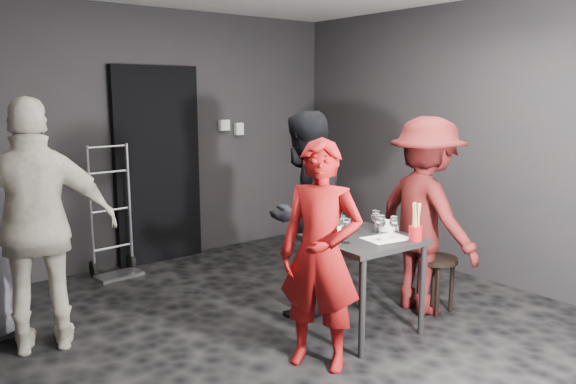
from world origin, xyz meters
TOP-DOWN VIEW (x-y plane):
  - floor at (0.00, 0.00)m, footprint 4.50×5.00m
  - wall_back at (0.00, 2.50)m, footprint 4.50×0.04m
  - wall_right at (2.25, 0.00)m, footprint 0.04×5.00m
  - doorway at (0.00, 2.44)m, footprint 0.95×0.10m
  - wallbox_upper at (0.85, 2.45)m, footprint 0.12×0.06m
  - wallbox_lower at (1.05, 2.45)m, footprint 0.10×0.06m
  - hand_truck at (-0.59, 2.25)m, footprint 0.44×0.36m
  - tasting_table at (0.41, -0.24)m, footprint 0.72×0.72m
  - stool at (1.19, -0.34)m, footprint 0.35×0.35m
  - server_red at (-0.20, -0.45)m, footprint 0.62×0.69m
  - woman_black at (0.32, 0.35)m, footprint 1.02×0.75m
  - man_maroon at (1.12, -0.26)m, footprint 0.68×1.21m
  - bystander_cream at (-1.59, 0.94)m, footprint 1.39×0.94m
  - tasting_mat at (0.51, -0.39)m, footprint 0.36×0.27m
  - wine_glass_a at (0.19, -0.29)m, footprint 0.10×0.10m
  - wine_glass_b at (0.23, -0.19)m, footprint 0.09×0.09m
  - wine_glass_c at (0.31, -0.07)m, footprint 0.10×0.10m
  - wine_glass_d at (0.44, -0.38)m, footprint 0.08×0.08m
  - wine_glass_e at (0.57, -0.40)m, footprint 0.08×0.08m
  - wine_glass_f at (0.59, -0.20)m, footprint 0.08×0.08m
  - wine_bottle at (0.10, -0.28)m, footprint 0.07×0.07m
  - breadstick_cup at (0.64, -0.55)m, footprint 0.10×0.10m
  - reserved_card at (0.66, -0.26)m, footprint 0.11×0.15m

SIDE VIEW (x-z plane):
  - floor at x=0.00m, z-range -0.01..0.01m
  - hand_truck at x=-0.59m, z-range -0.43..0.89m
  - stool at x=1.19m, z-range 0.14..0.61m
  - tasting_table at x=0.41m, z-range 0.28..1.03m
  - tasting_mat at x=0.51m, z-range 0.75..0.75m
  - server_red at x=-0.20m, z-range 0.00..1.57m
  - reserved_card at x=0.66m, z-range 0.75..0.85m
  - wine_glass_e at x=0.57m, z-range 0.75..0.93m
  - wine_glass_f at x=0.59m, z-range 0.75..0.94m
  - wine_glass_b at x=0.23m, z-range 0.75..0.95m
  - wine_glass_a at x=0.19m, z-range 0.75..0.95m
  - wine_glass_c at x=0.31m, z-range 0.75..0.96m
  - wine_glass_d at x=0.44m, z-range 0.75..0.96m
  - wine_bottle at x=0.10m, z-range 0.72..1.00m
  - breadstick_cup at x=0.64m, z-range 0.73..1.04m
  - man_maroon at x=1.12m, z-range 0.00..1.78m
  - woman_black at x=0.32m, z-range 0.00..1.88m
  - doorway at x=0.00m, z-range 0.00..2.10m
  - bystander_cream at x=-1.59m, z-range 0.00..2.16m
  - wall_back at x=0.00m, z-range 0.00..2.70m
  - wall_right at x=2.25m, z-range 0.00..2.70m
  - wallbox_lower at x=1.05m, z-range 1.33..1.47m
  - wallbox_upper at x=0.85m, z-range 1.39..1.51m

